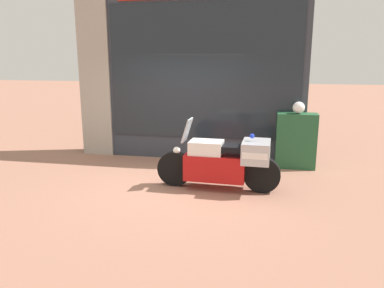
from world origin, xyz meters
TOP-DOWN VIEW (x-y plane):
  - ground_plane at (0.00, 0.00)m, footprint 60.00×60.00m
  - shop_building at (-0.36, 2.00)m, footprint 5.43×0.55m
  - window_display at (0.32, 2.03)m, footprint 4.20×0.30m
  - paramedic_motorcycle at (1.10, -0.18)m, footprint 2.31×0.70m
  - utility_cabinet at (2.50, 1.56)m, footprint 0.86×0.41m
  - white_helmet at (2.51, 1.51)m, footprint 0.26×0.26m

SIDE VIEW (x-z plane):
  - ground_plane at x=0.00m, z-range 0.00..0.00m
  - window_display at x=0.32m, z-range -0.54..1.50m
  - paramedic_motorcycle at x=1.10m, z-range -0.11..1.21m
  - utility_cabinet at x=2.50m, z-range 0.00..1.22m
  - white_helmet at x=2.51m, z-range 1.22..1.48m
  - shop_building at x=-0.36m, z-range 0.01..4.07m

